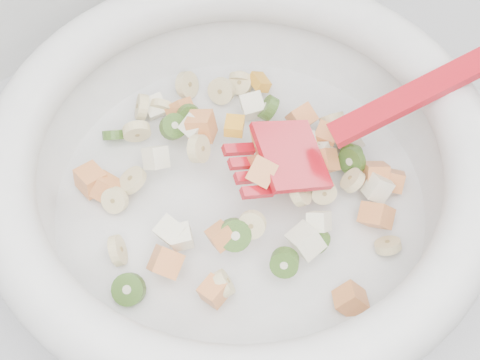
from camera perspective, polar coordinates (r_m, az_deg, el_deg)
counter at (r=1.09m, az=6.87°, el=-10.01°), size 2.00×0.60×0.90m
mixing_bowl at (r=0.58m, az=0.05°, el=0.94°), size 0.51×0.43×0.16m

